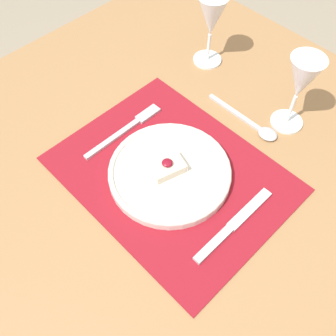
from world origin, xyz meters
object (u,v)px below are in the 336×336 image
Objects in this scene: wine_glass_near at (301,82)px; wine_glass_far at (211,19)px; dinner_plate at (168,170)px; knife at (229,229)px; spoon at (256,126)px; fork at (128,127)px.

wine_glass_near is 1.02× the size of wine_glass_far.
wine_glass_near is (0.09, 0.29, 0.11)m from dinner_plate.
spoon is at bearing 116.26° from knife.
knife is at bearing -2.74° from dinner_plate.
knife is at bearing -8.27° from fork.
knife is 0.50m from wine_glass_far.
spoon is 0.14m from wine_glass_near.
dinner_plate is 1.20× the size of fork.
wine_glass_far is (-0.27, 0.03, -0.00)m from wine_glass_near.
spoon reaches higher than knife.
spoon is 1.08× the size of wine_glass_far.
knife is 1.16× the size of wine_glass_near.
spoon is at bearing 78.10° from dinner_plate.
fork is (-0.15, 0.02, -0.01)m from dinner_plate.
knife is 0.27m from spoon.
wine_glass_near is at bearing 57.64° from spoon.
fork is 0.32m from knife.
dinner_plate is at bearing -11.40° from fork.
dinner_plate is 0.23m from spoon.
knife is (0.17, -0.01, -0.01)m from dinner_plate.
wine_glass_near reaches higher than fork.
wine_glass_far reaches higher than knife.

